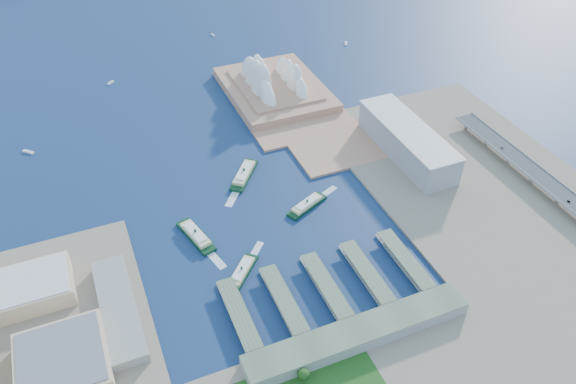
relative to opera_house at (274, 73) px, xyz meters
name	(u,v)px	position (x,y,z in m)	size (l,w,h in m)	color
ground	(281,242)	(-105.00, -280.00, -32.00)	(3000.00, 3000.00, 0.00)	#0E2445
east_land	(506,210)	(135.00, -330.00, -30.50)	(240.00, 500.00, 3.00)	gray
peninsula	(282,99)	(2.50, -20.00, -30.50)	(135.00, 220.00, 3.00)	tan
opera_house	(274,73)	(0.00, 0.00, 0.00)	(134.00, 180.00, 58.00)	white
toaster_building	(407,141)	(90.00, -200.00, -11.50)	(45.00, 155.00, 35.00)	gray
expressway	(559,196)	(195.00, -340.00, -23.07)	(26.00, 340.00, 11.85)	gray
west_buildings	(13,374)	(-355.00, -350.00, -15.50)	(200.00, 280.00, 27.00)	#977D4B
ferry_wharves	(326,287)	(-91.00, -355.00, -27.35)	(184.00, 90.00, 9.30)	#54664D
terminal_building	(359,334)	(-90.00, -415.00, -23.00)	(200.00, 28.00, 12.00)	gray
ferry_a	(195,234)	(-182.30, -241.41, -26.61)	(14.52, 57.05, 10.79)	black
ferry_b	(244,173)	(-103.51, -164.55, -26.34)	(15.23, 59.83, 11.31)	black
ferry_c	(242,271)	(-155.63, -306.53, -27.24)	(12.81, 50.32, 9.52)	black
ferry_d	(307,203)	(-58.81, -241.60, -27.12)	(13.15, 51.67, 9.77)	black
boat_a	(28,152)	(-330.70, -17.61, -30.52)	(3.82, 15.30, 2.95)	white
boat_b	(111,82)	(-209.81, 120.87, -30.49)	(3.92, 11.19, 3.02)	white
boat_c	(346,43)	(168.55, 107.27, -30.52)	(3.85, 13.19, 2.97)	white
boat_e	(213,35)	(-23.51, 224.05, -30.82)	(3.05, 9.60, 2.36)	white
car_b	(569,201)	(191.00, -355.97, -16.55)	(1.28, 3.67, 1.21)	slate
car_c	(502,148)	(191.00, -249.57, -16.53)	(1.74, 4.29, 1.24)	slate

